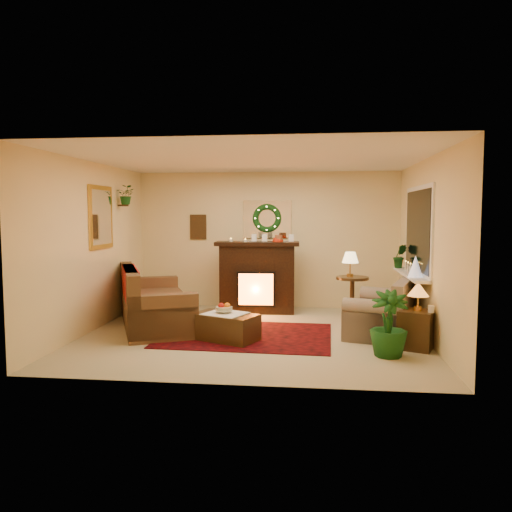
# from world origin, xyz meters

# --- Properties ---
(floor) EXTENTS (5.00, 5.00, 0.00)m
(floor) POSITION_xyz_m (0.00, 0.00, 0.00)
(floor) COLOR beige
(floor) RESTS_ON ground
(ceiling) EXTENTS (5.00, 5.00, 0.00)m
(ceiling) POSITION_xyz_m (0.00, 0.00, 2.60)
(ceiling) COLOR white
(ceiling) RESTS_ON ground
(wall_back) EXTENTS (5.00, 5.00, 0.00)m
(wall_back) POSITION_xyz_m (0.00, 2.25, 1.30)
(wall_back) COLOR #EFD88C
(wall_back) RESTS_ON ground
(wall_front) EXTENTS (5.00, 5.00, 0.00)m
(wall_front) POSITION_xyz_m (0.00, -2.25, 1.30)
(wall_front) COLOR #EFD88C
(wall_front) RESTS_ON ground
(wall_left) EXTENTS (4.50, 4.50, 0.00)m
(wall_left) POSITION_xyz_m (-2.50, 0.00, 1.30)
(wall_left) COLOR #EFD88C
(wall_left) RESTS_ON ground
(wall_right) EXTENTS (4.50, 4.50, 0.00)m
(wall_right) POSITION_xyz_m (2.50, 0.00, 1.30)
(wall_right) COLOR #EFD88C
(wall_right) RESTS_ON ground
(area_rug) EXTENTS (2.54, 1.94, 0.01)m
(area_rug) POSITION_xyz_m (-0.09, -0.11, 0.01)
(area_rug) COLOR #460902
(area_rug) RESTS_ON floor
(sofa) EXTENTS (1.79, 2.43, 0.96)m
(sofa) POSITION_xyz_m (-1.62, 0.34, 0.43)
(sofa) COLOR #4D2E25
(sofa) RESTS_ON floor
(red_throw) EXTENTS (0.86, 1.40, 0.02)m
(red_throw) POSITION_xyz_m (-1.66, 0.48, 0.46)
(red_throw) COLOR red
(red_throw) RESTS_ON sofa
(fireplace) EXTENTS (1.36, 0.48, 1.23)m
(fireplace) POSITION_xyz_m (-0.12, 1.65, 0.55)
(fireplace) COLOR black
(fireplace) RESTS_ON floor
(poinsettia) EXTENTS (0.20, 0.20, 0.20)m
(poinsettia) POSITION_xyz_m (0.25, 1.64, 1.30)
(poinsettia) COLOR #A81C06
(poinsettia) RESTS_ON fireplace
(mantel_candle_a) EXTENTS (0.06, 0.06, 0.18)m
(mantel_candle_a) POSITION_xyz_m (-0.61, 1.64, 1.26)
(mantel_candle_a) COLOR white
(mantel_candle_a) RESTS_ON fireplace
(mantel_candle_b) EXTENTS (0.05, 0.05, 0.16)m
(mantel_candle_b) POSITION_xyz_m (-0.34, 1.60, 1.26)
(mantel_candle_b) COLOR white
(mantel_candle_b) RESTS_ON fireplace
(mantel_mirror) EXTENTS (0.92, 0.02, 0.72)m
(mantel_mirror) POSITION_xyz_m (0.00, 2.23, 1.70)
(mantel_mirror) COLOR white
(mantel_mirror) RESTS_ON wall_back
(wreath) EXTENTS (0.55, 0.11, 0.55)m
(wreath) POSITION_xyz_m (0.00, 2.19, 1.72)
(wreath) COLOR #194719
(wreath) RESTS_ON wall_back
(wall_art) EXTENTS (0.32, 0.03, 0.48)m
(wall_art) POSITION_xyz_m (-1.35, 2.23, 1.55)
(wall_art) COLOR #381E11
(wall_art) RESTS_ON wall_back
(gold_mirror) EXTENTS (0.03, 0.84, 1.00)m
(gold_mirror) POSITION_xyz_m (-2.48, 0.30, 1.75)
(gold_mirror) COLOR gold
(gold_mirror) RESTS_ON wall_left
(hanging_plant) EXTENTS (0.33, 0.28, 0.36)m
(hanging_plant) POSITION_xyz_m (-2.34, 1.05, 1.97)
(hanging_plant) COLOR #194719
(hanging_plant) RESTS_ON wall_left
(loveseat) EXTENTS (1.22, 1.62, 0.83)m
(loveseat) POSITION_xyz_m (1.90, 0.25, 0.42)
(loveseat) COLOR tan
(loveseat) RESTS_ON floor
(window_frame) EXTENTS (0.03, 1.86, 1.36)m
(window_frame) POSITION_xyz_m (2.48, 0.55, 1.55)
(window_frame) COLOR white
(window_frame) RESTS_ON wall_right
(window_glass) EXTENTS (0.02, 1.70, 1.22)m
(window_glass) POSITION_xyz_m (2.47, 0.55, 1.55)
(window_glass) COLOR black
(window_glass) RESTS_ON wall_right
(window_sill) EXTENTS (0.22, 1.86, 0.04)m
(window_sill) POSITION_xyz_m (2.38, 0.55, 0.87)
(window_sill) COLOR white
(window_sill) RESTS_ON wall_right
(mini_tree) EXTENTS (0.22, 0.22, 0.32)m
(mini_tree) POSITION_xyz_m (2.36, 0.06, 1.04)
(mini_tree) COLOR white
(mini_tree) RESTS_ON window_sill
(sill_plant) EXTENTS (0.29, 0.23, 0.52)m
(sill_plant) POSITION_xyz_m (2.34, 1.28, 1.08)
(sill_plant) COLOR #114616
(sill_plant) RESTS_ON window_sill
(side_table_round) EXTENTS (0.65, 0.65, 0.72)m
(side_table_round) POSITION_xyz_m (1.56, 1.32, 0.33)
(side_table_round) COLOR #311B15
(side_table_round) RESTS_ON floor
(lamp_cream) EXTENTS (0.28, 0.28, 0.43)m
(lamp_cream) POSITION_xyz_m (1.52, 1.35, 0.88)
(lamp_cream) COLOR #FFE091
(lamp_cream) RESTS_ON side_table_round
(end_table_square) EXTENTS (0.55, 0.55, 0.52)m
(end_table_square) POSITION_xyz_m (2.26, -0.56, 0.27)
(end_table_square) COLOR black
(end_table_square) RESTS_ON floor
(lamp_tiffany) EXTENTS (0.28, 0.28, 0.41)m
(lamp_tiffany) POSITION_xyz_m (2.27, -0.58, 0.74)
(lamp_tiffany) COLOR orange
(lamp_tiffany) RESTS_ON end_table_square
(coffee_table) EXTENTS (1.04, 0.83, 0.38)m
(coffee_table) POSITION_xyz_m (-0.36, -0.42, 0.21)
(coffee_table) COLOR #321A11
(coffee_table) RESTS_ON floor
(fruit_bowl) EXTENTS (0.24, 0.24, 0.06)m
(fruit_bowl) POSITION_xyz_m (-0.38, -0.39, 0.45)
(fruit_bowl) COLOR beige
(fruit_bowl) RESTS_ON coffee_table
(floor_palm) EXTENTS (1.43, 1.43, 2.52)m
(floor_palm) POSITION_xyz_m (1.84, -0.98, 0.45)
(floor_palm) COLOR black
(floor_palm) RESTS_ON floor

